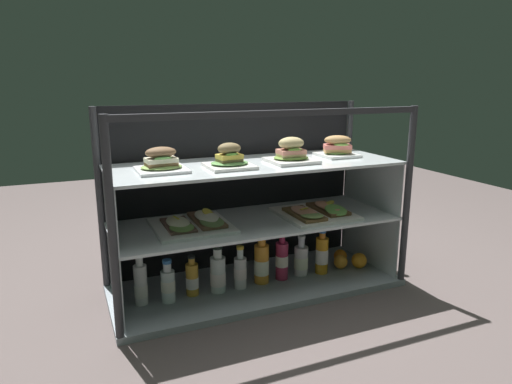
# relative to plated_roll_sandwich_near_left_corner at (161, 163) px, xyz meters

# --- Properties ---
(ground_plane) EXTENTS (6.00, 6.00, 0.02)m
(ground_plane) POSITION_rel_plated_roll_sandwich_near_left_corner_xyz_m (0.44, 0.02, -0.67)
(ground_plane) COLOR #5E5150
(ground_plane) RESTS_ON ground
(case_base_deck) EXTENTS (1.39, 0.54, 0.03)m
(case_base_deck) POSITION_rel_plated_roll_sandwich_near_left_corner_xyz_m (0.44, 0.02, -0.65)
(case_base_deck) COLOR #97A1AA
(case_base_deck) RESTS_ON ground
(case_frame) EXTENTS (1.39, 0.54, 0.88)m
(case_frame) POSITION_rel_plated_roll_sandwich_near_left_corner_xyz_m (0.44, 0.18, -0.18)
(case_frame) COLOR #333338
(case_frame) RESTS_ON ground
(riser_lower_tier) EXTENTS (1.33, 0.47, 0.31)m
(riser_lower_tier) POSITION_rel_plated_roll_sandwich_near_left_corner_xyz_m (0.44, 0.02, -0.48)
(riser_lower_tier) COLOR silver
(riser_lower_tier) RESTS_ON case_base_deck
(shelf_lower_glass) EXTENTS (1.34, 0.49, 0.01)m
(shelf_lower_glass) POSITION_rel_plated_roll_sandwich_near_left_corner_xyz_m (0.44, 0.02, -0.32)
(shelf_lower_glass) COLOR silver
(shelf_lower_glass) RESTS_ON riser_lower_tier
(riser_upper_tier) EXTENTS (1.33, 0.47, 0.26)m
(riser_upper_tier) POSITION_rel_plated_roll_sandwich_near_left_corner_xyz_m (0.44, 0.02, -0.18)
(riser_upper_tier) COLOR silver
(riser_upper_tier) RESTS_ON shelf_lower_glass
(shelf_upper_glass) EXTENTS (1.34, 0.49, 0.01)m
(shelf_upper_glass) POSITION_rel_plated_roll_sandwich_near_left_corner_xyz_m (0.44, 0.02, -0.04)
(shelf_upper_glass) COLOR silver
(shelf_upper_glass) RESTS_ON riser_upper_tier
(plated_roll_sandwich_near_left_corner) EXTENTS (0.21, 0.21, 0.10)m
(plated_roll_sandwich_near_left_corner) POSITION_rel_plated_roll_sandwich_near_left_corner_xyz_m (0.00, 0.00, 0.00)
(plated_roll_sandwich_near_left_corner) COLOR white
(plated_roll_sandwich_near_left_corner) RESTS_ON shelf_upper_glass
(plated_roll_sandwich_mid_left) EXTENTS (0.20, 0.20, 0.11)m
(plated_roll_sandwich_mid_left) POSITION_rel_plated_roll_sandwich_near_left_corner_xyz_m (0.29, -0.04, -0.00)
(plated_roll_sandwich_mid_left) COLOR white
(plated_roll_sandwich_mid_left) RESTS_ON shelf_upper_glass
(plated_roll_sandwich_mid_right) EXTENTS (0.21, 0.21, 0.12)m
(plated_roll_sandwich_mid_right) POSITION_rel_plated_roll_sandwich_near_left_corner_xyz_m (0.60, -0.02, 0.01)
(plated_roll_sandwich_mid_right) COLOR white
(plated_roll_sandwich_mid_right) RESTS_ON shelf_upper_glass
(plated_roll_sandwich_near_right_corner) EXTENTS (0.18, 0.18, 0.11)m
(plated_roll_sandwich_near_right_corner) POSITION_rel_plated_roll_sandwich_near_left_corner_xyz_m (0.89, 0.04, 0.00)
(plated_roll_sandwich_near_right_corner) COLOR white
(plated_roll_sandwich_near_right_corner) RESTS_ON shelf_upper_glass
(open_sandwich_tray_far_left) EXTENTS (0.34, 0.35, 0.07)m
(open_sandwich_tray_far_left) POSITION_rel_plated_roll_sandwich_near_left_corner_xyz_m (0.14, 0.03, -0.29)
(open_sandwich_tray_far_left) COLOR white
(open_sandwich_tray_far_left) RESTS_ON shelf_lower_glass
(open_sandwich_tray_near_right_corner) EXTENTS (0.34, 0.35, 0.06)m
(open_sandwich_tray_near_right_corner) POSITION_rel_plated_roll_sandwich_near_left_corner_xyz_m (0.74, -0.03, -0.29)
(open_sandwich_tray_near_right_corner) COLOR white
(open_sandwich_tray_near_right_corner) RESTS_ON shelf_lower_glass
(juice_bottle_back_center) EXTENTS (0.06, 0.06, 0.24)m
(juice_bottle_back_center) POSITION_rel_plated_roll_sandwich_near_left_corner_xyz_m (-0.11, 0.01, -0.54)
(juice_bottle_back_center) COLOR white
(juice_bottle_back_center) RESTS_ON case_base_deck
(juice_bottle_near_post) EXTENTS (0.06, 0.06, 0.20)m
(juice_bottle_near_post) POSITION_rel_plated_roll_sandwich_near_left_corner_xyz_m (0.00, -0.01, -0.55)
(juice_bottle_near_post) COLOR silver
(juice_bottle_near_post) RESTS_ON case_base_deck
(juice_bottle_front_second) EXTENTS (0.06, 0.06, 0.19)m
(juice_bottle_front_second) POSITION_rel_plated_roll_sandwich_near_left_corner_xyz_m (0.12, 0.01, -0.55)
(juice_bottle_front_second) COLOR gold
(juice_bottle_front_second) RESTS_ON case_base_deck
(juice_bottle_back_right) EXTENTS (0.07, 0.07, 0.23)m
(juice_bottle_back_right) POSITION_rel_plated_roll_sandwich_near_left_corner_xyz_m (0.24, -0.00, -0.54)
(juice_bottle_back_right) COLOR silver
(juice_bottle_back_right) RESTS_ON case_base_deck
(juice_bottle_front_right_end) EXTENTS (0.06, 0.06, 0.21)m
(juice_bottle_front_right_end) POSITION_rel_plated_roll_sandwich_near_left_corner_xyz_m (0.35, -0.01, -0.55)
(juice_bottle_front_right_end) COLOR white
(juice_bottle_front_right_end) RESTS_ON case_base_deck
(juice_bottle_back_left) EXTENTS (0.07, 0.07, 0.24)m
(juice_bottle_back_left) POSITION_rel_plated_roll_sandwich_near_left_corner_xyz_m (0.47, 0.01, -0.53)
(juice_bottle_back_left) COLOR orange
(juice_bottle_back_left) RESTS_ON case_base_deck
(juice_bottle_front_fourth) EXTENTS (0.06, 0.06, 0.24)m
(juice_bottle_front_fourth) POSITION_rel_plated_roll_sandwich_near_left_corner_xyz_m (0.57, 0.01, -0.53)
(juice_bottle_front_fourth) COLOR #A12749
(juice_bottle_front_fourth) RESTS_ON case_base_deck
(juice_bottle_tucked_behind) EXTENTS (0.07, 0.07, 0.21)m
(juice_bottle_tucked_behind) POSITION_rel_plated_roll_sandwich_near_left_corner_xyz_m (0.69, 0.01, -0.55)
(juice_bottle_tucked_behind) COLOR white
(juice_bottle_tucked_behind) RESTS_ON case_base_deck
(juice_bottle_front_left_end) EXTENTS (0.07, 0.07, 0.23)m
(juice_bottle_front_left_end) POSITION_rel_plated_roll_sandwich_near_left_corner_xyz_m (0.80, -0.01, -0.53)
(juice_bottle_front_left_end) COLOR orange
(juice_bottle_front_left_end) RESTS_ON case_base_deck
(orange_fruit_beside_bottles) EXTENTS (0.07, 0.07, 0.07)m
(orange_fruit_beside_bottles) POSITION_rel_plated_roll_sandwich_near_left_corner_xyz_m (0.92, 0.00, -0.59)
(orange_fruit_beside_bottles) COLOR orange
(orange_fruit_beside_bottles) RESTS_ON case_base_deck
(orange_fruit_near_left_post) EXTENTS (0.08, 0.08, 0.08)m
(orange_fruit_near_left_post) POSITION_rel_plated_roll_sandwich_near_left_corner_xyz_m (1.01, -0.03, -0.59)
(orange_fruit_near_left_post) COLOR orange
(orange_fruit_near_left_post) RESTS_ON case_base_deck
(orange_fruit_rolled_forward) EXTENTS (0.07, 0.07, 0.07)m
(orange_fruit_rolled_forward) POSITION_rel_plated_roll_sandwich_near_left_corner_xyz_m (0.96, 0.07, -0.59)
(orange_fruit_rolled_forward) COLOR orange
(orange_fruit_rolled_forward) RESTS_ON case_base_deck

